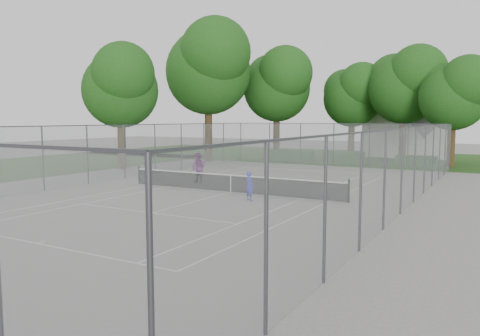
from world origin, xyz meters
The scene contains 17 objects.
ground centered at (0.00, 0.00, 0.00)m, with size 120.00×120.00×0.00m, color slate.
grass_far centered at (0.00, 26.00, 0.00)m, with size 60.00×20.00×0.00m, color #1F4513.
court_markings centered at (0.00, 0.00, 0.01)m, with size 11.03×23.83×0.01m.
tennis_net centered at (0.00, 0.00, 0.51)m, with size 12.87×0.10×1.10m.
perimeter_fence centered at (0.00, 0.00, 1.81)m, with size 18.08×34.08×3.52m.
tree_far_left centered at (-7.04, 20.78, 7.41)m, with size 7.50×6.85×10.78m.
tree_far_midleft centered at (-0.59, 24.40, 6.36)m, with size 6.44×5.88×9.25m.
tree_far_midright centered at (4.63, 22.58, 7.05)m, with size 7.14×6.52×10.27m.
tree_far_right centered at (8.86, 20.13, 6.07)m, with size 6.15×5.61×8.84m.
tree_side_back centered at (-11.14, 14.83, 8.76)m, with size 8.87×8.10×12.75m.
tree_side_front centered at (-13.17, 5.70, 6.55)m, with size 6.63×6.06×9.54m.
hedge_left centered at (-4.51, 18.63, 0.50)m, with size 4.00×1.20×1.00m, color #1F4917.
hedge_mid centered at (0.44, 18.39, 0.55)m, with size 3.49×1.00×1.10m, color #1F4917.
hedge_right centered at (6.41, 18.40, 0.47)m, with size 3.12×1.14×0.94m, color #1F4917.
house centered at (3.80, 29.72, 4.05)m, with size 8.09×6.27×10.07m.
girl_player centered at (2.11, -1.79, 0.70)m, with size 0.51×0.34×1.41m, color #2F32B2.
woman_player centered at (-3.48, 2.03, 0.92)m, with size 0.90×0.70×1.85m, color #612062.
Camera 1 is at (12.59, -21.16, 3.88)m, focal length 35.00 mm.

